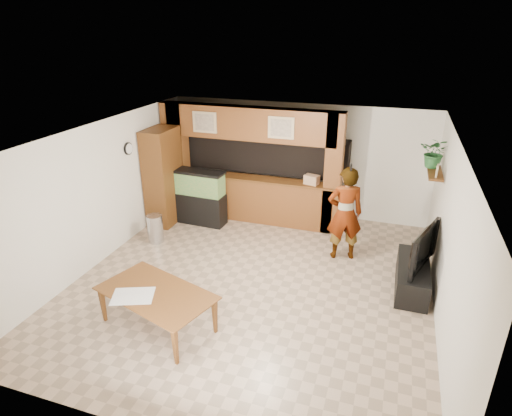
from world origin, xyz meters
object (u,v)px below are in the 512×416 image
(pantry_cabinet, at_px, (163,177))
(aquarium, at_px, (201,198))
(dining_table, at_px, (156,311))
(television, at_px, (417,246))
(person, at_px, (345,214))

(pantry_cabinet, bearing_deg, aquarium, 12.59)
(aquarium, distance_m, dining_table, 3.72)
(pantry_cabinet, xyz_separation_m, television, (5.35, -1.12, -0.26))
(person, bearing_deg, dining_table, 33.53)
(aquarium, height_order, dining_table, aquarium)
(television, height_order, dining_table, television)
(television, bearing_deg, pantry_cabinet, 97.23)
(pantry_cabinet, xyz_separation_m, aquarium, (0.80, 0.18, -0.47))
(dining_table, bearing_deg, pantry_cabinet, 134.82)
(aquarium, relative_size, person, 0.68)
(dining_table, bearing_deg, person, 70.10)
(pantry_cabinet, height_order, television, pantry_cabinet)
(pantry_cabinet, bearing_deg, television, -11.80)
(television, distance_m, dining_table, 4.31)
(person, xyz_separation_m, dining_table, (-2.32, -3.01, -0.62))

